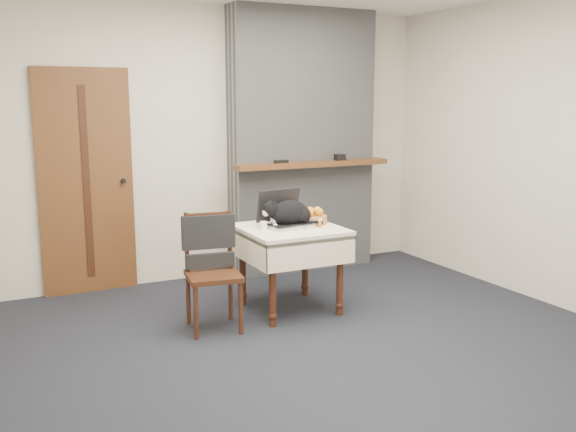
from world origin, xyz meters
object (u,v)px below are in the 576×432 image
object	(u,v)px
fruit_basket	(313,217)
door	(86,182)
side_table	(290,241)
pill_bottle	(320,223)
laptop	(285,217)
chair	(211,254)
cat	(290,213)
cream_jar	(264,226)

from	to	relation	value
fruit_basket	door	bearing A→B (deg)	143.54
side_table	pill_bottle	size ratio (longest dim) A/B	10.99
laptop	chair	distance (m)	0.75
cat	pill_bottle	bearing A→B (deg)	-38.57
laptop	cat	bearing A→B (deg)	-56.48
chair	pill_bottle	bearing A→B (deg)	5.19
chair	laptop	bearing A→B (deg)	20.12
cream_jar	pill_bottle	distance (m)	0.47
door	cream_jar	distance (m)	1.74
laptop	fruit_basket	distance (m)	0.26
side_table	pill_bottle	bearing A→B (deg)	-28.45
door	fruit_basket	xyz separation A→B (m)	(1.64, -1.21, -0.25)
laptop	pill_bottle	distance (m)	0.30
pill_bottle	fruit_basket	world-z (taller)	fruit_basket
fruit_basket	chair	xyz separation A→B (m)	(-0.96, -0.13, -0.19)
laptop	cream_jar	distance (m)	0.25
cat	side_table	bearing A→B (deg)	-114.83
door	fruit_basket	distance (m)	2.05
door	pill_bottle	distance (m)	2.14
side_table	laptop	distance (m)	0.20
laptop	chair	size ratio (longest dim) A/B	0.50
laptop	cat	distance (m)	0.06
pill_bottle	cream_jar	bearing A→B (deg)	166.02
laptop	cream_jar	world-z (taller)	laptop
laptop	cream_jar	size ratio (longest dim) A/B	6.46
fruit_basket	cream_jar	bearing A→B (deg)	-171.70
cat	cream_jar	distance (m)	0.27
door	laptop	distance (m)	1.84
door	chair	distance (m)	1.56
door	cat	world-z (taller)	door
pill_bottle	fruit_basket	distance (m)	0.19
side_table	cream_jar	world-z (taller)	cream_jar
cream_jar	pill_bottle	size ratio (longest dim) A/B	0.96
cream_jar	chair	world-z (taller)	chair
side_table	laptop	world-z (taller)	laptop
cream_jar	chair	xyz separation A→B (m)	(-0.47, -0.06, -0.17)
door	laptop	xyz separation A→B (m)	(1.38, -1.20, -0.23)
fruit_basket	chair	size ratio (longest dim) A/B	0.26
side_table	cat	bearing A→B (deg)	63.58
door	chair	xyz separation A→B (m)	(0.68, -1.34, -0.44)
side_table	fruit_basket	distance (m)	0.31
side_table	cat	distance (m)	0.22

